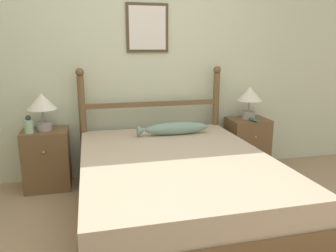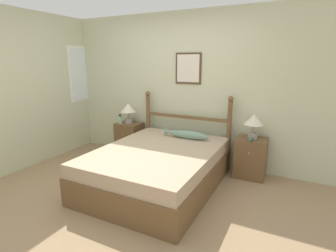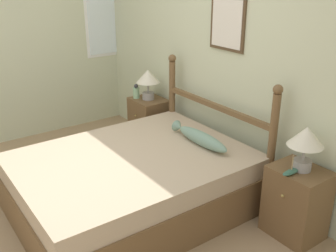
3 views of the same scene
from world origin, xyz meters
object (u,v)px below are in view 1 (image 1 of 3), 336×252
model_boat (253,119)px  table_lamp_left (42,105)px  nightstand_left (47,159)px  fish_pillow (174,129)px  bottle (29,125)px  table_lamp_right (250,96)px  bed (175,187)px  nightstand_right (247,144)px

model_boat → table_lamp_left: bearing=177.1°
nightstand_left → fish_pillow: size_ratio=0.83×
fish_pillow → table_lamp_left: bearing=169.2°
table_lamp_left → bottle: size_ratio=2.06×
table_lamp_left → table_lamp_right: bearing=0.2°
bed → nightstand_left: nightstand_left is taller
table_lamp_left → fish_pillow: (1.28, -0.24, -0.26)m
bed → nightstand_left: (-1.12, 0.91, 0.03)m
nightstand_left → bottle: (-0.12, -0.10, 0.39)m
nightstand_left → table_lamp_left: size_ratio=1.66×
bed → model_boat: bearing=35.3°
table_lamp_left → bottle: bearing=-142.4°
nightstand_right → fish_pillow: size_ratio=0.83×
model_boat → nightstand_left: bearing=177.0°
bed → table_lamp_left: bearing=141.1°
bottle → fish_pillow: bottle is taller
bed → nightstand_right: (1.12, 0.91, 0.03)m
nightstand_right → fish_pillow: bearing=-165.6°
model_boat → table_lamp_right: bearing=87.2°
nightstand_right → nightstand_left: bearing=180.0°
nightstand_left → bottle: size_ratio=3.43×
bed → bottle: bottle is taller
bottle → fish_pillow: (1.40, -0.15, -0.08)m
bed → table_lamp_right: 1.57m
model_boat → fish_pillow: bearing=-172.3°
table_lamp_left → bottle: (-0.12, -0.10, -0.18)m
bottle → nightstand_left: bearing=38.4°
table_lamp_right → table_lamp_left: bearing=-179.8°
nightstand_left → table_lamp_right: (2.24, 0.00, 0.57)m
nightstand_right → table_lamp_right: bearing=61.3°
bed → table_lamp_left: table_lamp_left is taller
table_lamp_left → bed: bearing=-38.9°
bed → bottle: bearing=147.0°
bed → model_boat: (1.12, 0.79, 0.36)m
nightstand_right → bottle: 2.40m
table_lamp_left → model_boat: bearing=-2.9°
table_lamp_left → table_lamp_right: (2.25, 0.01, 0.00)m
nightstand_left → model_boat: 2.27m
table_lamp_left → fish_pillow: bearing=-10.8°
model_boat → bed: bearing=-144.7°
table_lamp_left → table_lamp_right: size_ratio=1.00×
nightstand_left → fish_pillow: 1.34m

